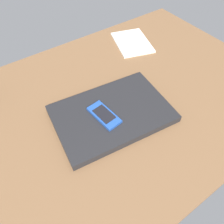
{
  "coord_description": "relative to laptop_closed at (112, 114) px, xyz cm",
  "views": [
    {
      "loc": [
        30.0,
        42.06,
        58.43
      ],
      "look_at": [
        4.39,
        5.4,
        5.0
      ],
      "focal_mm": 35.66,
      "sensor_mm": 36.0,
      "label": 1
    }
  ],
  "objects": [
    {
      "name": "laptop_closed",
      "position": [
        0.0,
        0.0,
        0.0
      ],
      "size": [
        38.48,
        28.16,
        2.4
      ],
      "primitive_type": "cube",
      "rotation": [
        0.0,
        0.0,
        -0.12
      ],
      "color": "black",
      "rests_on": "desk_surface"
    },
    {
      "name": "desk_surface",
      "position": [
        -4.39,
        -5.4,
        -2.7
      ],
      "size": [
        120.0,
        80.0,
        3.0
      ],
      "primitive_type": "cube",
      "color": "brown",
      "rests_on": "ground"
    },
    {
      "name": "cell_phone_on_laptop",
      "position": [
        3.11,
        0.19,
        1.68
      ],
      "size": [
        6.26,
        11.53,
        1.03
      ],
      "color": "#1E479E",
      "rests_on": "laptop_closed"
    },
    {
      "name": "notepad",
      "position": [
        -30.81,
        -28.7,
        -0.8
      ],
      "size": [
        19.07,
        22.35,
        0.8
      ],
      "primitive_type": "cube",
      "rotation": [
        0.0,
        0.0,
        -0.31
      ],
      "color": "white",
      "rests_on": "desk_surface"
    }
  ]
}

